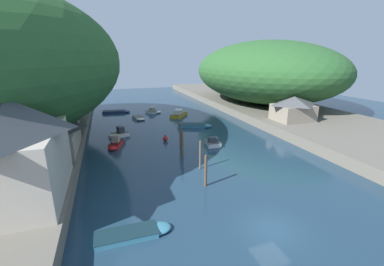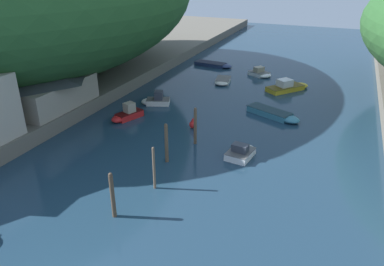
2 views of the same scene
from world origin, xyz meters
The scene contains 23 objects.
water_surface centered at (0.00, 30.00, 0.00)m, with size 130.00×130.00×0.00m, color #1E384C.
left_bank centered at (-26.02, 30.00, 0.77)m, with size 22.00×120.00×1.54m.
right_bank centered at (26.02, 30.00, 0.77)m, with size 22.00×120.00×1.54m.
hillside_right centered at (27.12, 42.92, 9.09)m, with size 31.69×44.36×15.10m.
waterfront_building centered at (-18.46, 8.60, 5.83)m, with size 6.78×11.16×8.29m.
boathouse_shed centered at (-18.16, 20.02, 3.58)m, with size 6.31×10.17×3.94m.
right_bank_cottage centered at (20.75, 23.62, 3.82)m, with size 7.03×5.80×4.39m.
boat_near_quay centered at (3.24, 19.79, 0.42)m, with size 2.32×3.49×1.32m.
boat_red_skiff centered at (-1.00, 45.20, 0.40)m, with size 4.01×3.61×1.29m.
boat_moored_right centered at (4.23, 29.92, 0.34)m, with size 6.57×4.21×0.69m.
boat_far_right_bank centered at (-9.19, 47.79, 0.28)m, with size 6.51×2.73×0.57m.
boat_open_rowboat centered at (-5.14, 39.66, 0.28)m, with size 2.49×4.05×0.57m.
boat_navy_launch centered at (-10.69, 23.14, 0.53)m, with size 2.60×4.04×1.76m.
boat_small_dinghy centered at (-10.09, 2.60, 0.22)m, with size 5.66×1.81×0.45m.
boat_mid_channel centered at (3.96, 40.13, 0.47)m, with size 5.60×6.29×1.55m.
boat_yellow_tender centered at (-9.92, 28.44, 0.50)m, with size 3.74×2.67×1.66m.
mooring_post_nearest centered at (-2.38, 8.08, 1.73)m, with size 0.30×0.30×3.44m.
mooring_post_second centered at (-1.46, 12.22, 1.78)m, with size 0.20×0.20×3.54m.
mooring_post_middle centered at (-2.44, 16.31, 1.81)m, with size 0.31×0.31×3.59m.
mooring_post_fourth centered at (-1.50, 20.47, 1.84)m, with size 0.29×0.29×3.66m.
channel_buoy_near centered at (-3.06, 23.70, 0.45)m, with size 0.78×0.78×1.17m.
person_on_quay centered at (-16.60, 12.09, 2.52)m, with size 0.27×0.41×1.69m.
person_by_boathouse centered at (-17.20, 20.22, 2.52)m, with size 0.27×0.41×1.69m.
Camera 1 is at (-11.24, -14.06, 12.88)m, focal length 24.00 mm.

